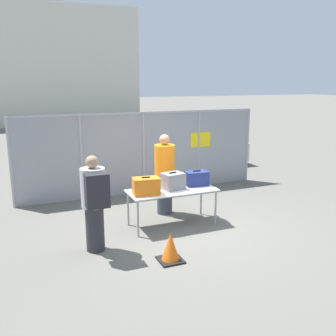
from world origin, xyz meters
The scene contains 11 objects.
ground_plane centered at (0.00, 0.00, 0.00)m, with size 120.00×120.00×0.00m, color #605E56.
fence_section centered at (0.01, 2.58, 1.10)m, with size 6.45×0.07×2.11m.
inspection_table centered at (-0.23, 0.18, 0.69)m, with size 1.78×0.76×0.75m.
suitcase_orange centered at (-0.82, 0.07, 0.91)m, with size 0.53×0.36×0.35m.
suitcase_grey centered at (-0.20, 0.21, 0.91)m, with size 0.47×0.40×0.36m.
suitcase_navy centered at (0.37, 0.28, 0.90)m, with size 0.48×0.32×0.32m.
traveler_hooded centered at (-1.92, -0.44, 0.92)m, with size 0.41×0.64×1.68m.
security_worker_near centered at (-0.11, 0.88, 0.91)m, with size 0.44×0.44×1.76m.
utility_trailer centered at (2.67, 4.91, 0.45)m, with size 4.48×2.17×0.77m.
distant_hangar centered at (-1.71, 24.88, 3.84)m, with size 14.19×11.80×7.67m.
traffic_cone centered at (-0.88, -1.26, 0.22)m, with size 0.39×0.39×0.49m.
Camera 1 is at (-3.09, -6.43, 2.87)m, focal length 40.00 mm.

